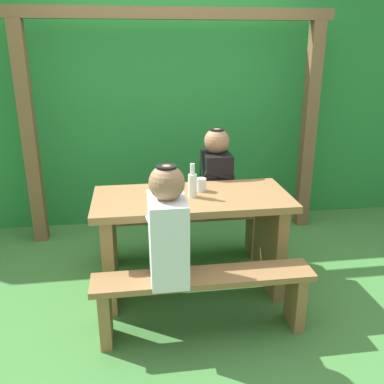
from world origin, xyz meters
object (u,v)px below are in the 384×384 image
at_px(person_black_coat, 216,175).
at_px(cell_phone, 167,190).
at_px(bench_near, 204,291).
at_px(bench_far, 183,226).
at_px(drinking_glass, 201,185).
at_px(picnic_table, 192,228).
at_px(bottle_left, 192,184).
at_px(person_white_shirt, 168,228).

bearing_deg(person_black_coat, cell_phone, -139.13).
xyz_separation_m(bench_near, bench_far, (0.00, 1.03, 0.00)).
height_order(person_black_coat, drinking_glass, person_black_coat).
xyz_separation_m(picnic_table, bench_far, (0.00, 0.51, -0.21)).
bearing_deg(cell_phone, person_black_coat, 39.51).
height_order(bench_near, bench_far, same).
relative_size(person_black_coat, cell_phone, 5.14).
height_order(bench_near, bottle_left, bottle_left).
bearing_deg(bench_far, cell_phone, -113.31).
distance_m(picnic_table, bottle_left, 0.35).
height_order(picnic_table, cell_phone, cell_phone).
bearing_deg(drinking_glass, cell_phone, 173.17).
bearing_deg(drinking_glass, person_black_coat, 64.73).
xyz_separation_m(bench_far, person_white_shirt, (-0.22, -1.02, 0.45)).
height_order(picnic_table, person_black_coat, person_black_coat).
bearing_deg(picnic_table, drinking_glass, 49.54).
relative_size(bench_far, drinking_glass, 14.61).
relative_size(person_white_shirt, drinking_glass, 7.51).
height_order(picnic_table, bench_near, picnic_table).
distance_m(drinking_glass, bottle_left, 0.15).
bearing_deg(person_white_shirt, bottle_left, 66.29).
distance_m(picnic_table, person_white_shirt, 0.61).
height_order(person_white_shirt, bottle_left, person_white_shirt).
xyz_separation_m(bench_far, person_black_coat, (0.28, -0.00, 0.45)).
bearing_deg(bench_near, cell_phone, 104.65).
distance_m(bench_far, person_black_coat, 0.53).
distance_m(bench_near, bench_far, 1.03).
height_order(picnic_table, drinking_glass, drinking_glass).
relative_size(bench_near, person_black_coat, 1.95).
relative_size(bench_far, person_white_shirt, 1.95).
relative_size(bench_far, person_black_coat, 1.95).
distance_m(person_white_shirt, bottle_left, 0.55).
bearing_deg(bench_near, person_white_shirt, 179.14).
bearing_deg(picnic_table, bottle_left, -100.99).
xyz_separation_m(person_black_coat, cell_phone, (-0.44, -0.39, 0.01)).
bearing_deg(person_white_shirt, cell_phone, 85.30).
bearing_deg(drinking_glass, picnic_table, -130.46).
bearing_deg(bottle_left, person_white_shirt, -113.71).
xyz_separation_m(bench_near, drinking_glass, (0.08, 0.61, 0.51)).
bearing_deg(bench_near, picnic_table, 90.00).
distance_m(person_black_coat, cell_phone, 0.59).
xyz_separation_m(bench_near, bottle_left, (-0.00, 0.49, 0.56)).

